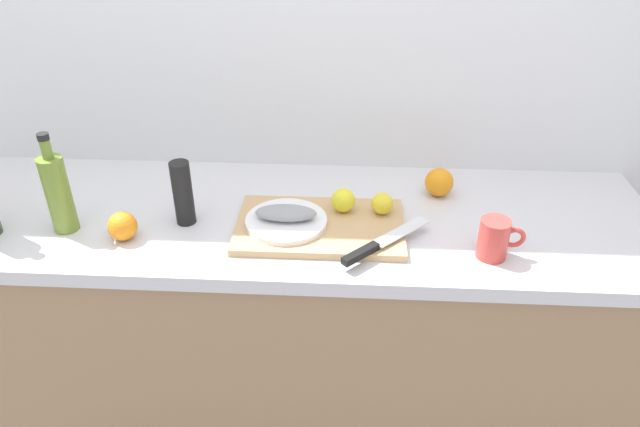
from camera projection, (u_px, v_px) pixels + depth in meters
back_wall at (299, 53)px, 1.72m from camera, size 3.20×0.05×2.50m
kitchen_counter at (295, 335)px, 1.86m from camera, size 2.00×0.60×0.90m
cutting_board at (320, 226)px, 1.55m from camera, size 0.44×0.27×0.02m
white_plate at (286, 221)px, 1.54m from camera, size 0.21×0.21×0.01m
fish_fillet at (286, 213)px, 1.53m from camera, size 0.16×0.07×0.04m
chef_knife at (376, 245)px, 1.44m from camera, size 0.23×0.22×0.02m
lemon_0 at (382, 204)px, 1.57m from camera, size 0.06×0.06×0.06m
lemon_1 at (343, 200)px, 1.58m from camera, size 0.06×0.06×0.06m
olive_oil_bottle at (58, 192)px, 1.50m from camera, size 0.06×0.06×0.27m
coffee_mug_0 at (495, 239)px, 1.43m from camera, size 0.11×0.07×0.10m
orange_0 at (123, 226)px, 1.50m from camera, size 0.07×0.07×0.07m
orange_2 at (439, 182)px, 1.69m from camera, size 0.08×0.08×0.08m
pepper_mill at (183, 193)px, 1.54m from camera, size 0.05×0.05×0.18m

